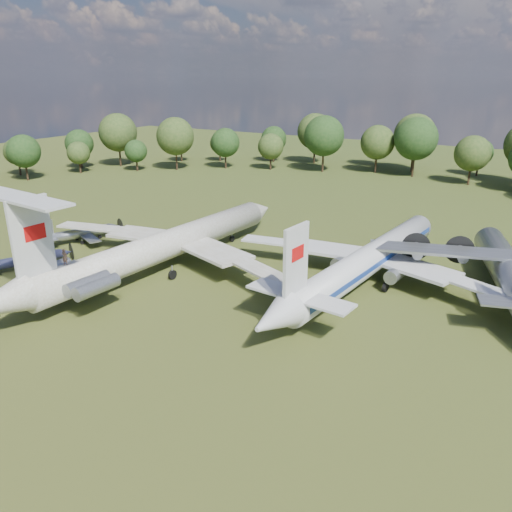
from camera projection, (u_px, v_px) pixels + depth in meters
The scene contains 7 objects.
ground at pixel (208, 272), 67.48m from camera, with size 300.00×300.00×0.00m, color #224015.
il62_airliner at pixel (166, 251), 67.49m from camera, with size 42.42×55.15×5.41m, color #B5B4B0, non-canonical shape.
tu104_jet at pixel (368, 265), 62.95m from camera, with size 37.51×50.01×5.00m, color silver, non-canonical shape.
an12_transport at pixel (508, 276), 59.83m from camera, with size 32.76×36.61×4.82m, color #95979D, non-canonical shape.
small_prop_west at pixel (26, 262), 68.11m from camera, with size 10.17×13.87×2.03m, color black, non-canonical shape.
small_prop_northwest at pixel (81, 235), 79.26m from camera, with size 11.00×15.01×2.20m, color #9DA0A4, non-canonical shape.
person_on_il62 at pixel (65, 257), 54.61m from camera, with size 0.69×0.45×1.89m, color brown.
Camera 1 is at (38.33, -50.01, 25.12)m, focal length 35.00 mm.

